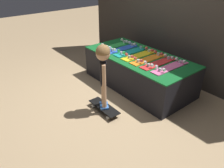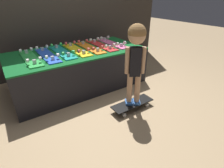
{
  "view_description": "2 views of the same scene",
  "coord_description": "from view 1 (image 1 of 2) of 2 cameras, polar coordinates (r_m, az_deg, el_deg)",
  "views": [
    {
      "loc": [
        2.63,
        -2.07,
        2.11
      ],
      "look_at": [
        0.08,
        -0.03,
        0.29
      ],
      "focal_mm": 35.0,
      "sensor_mm": 36.0,
      "label": 1
    },
    {
      "loc": [
        -1.04,
        -1.85,
        1.41
      ],
      "look_at": [
        0.17,
        -0.05,
        0.28
      ],
      "focal_mm": 28.0,
      "sensor_mm": 36.0,
      "label": 2
    }
  ],
  "objects": [
    {
      "name": "skateboard_teal_on_rack",
      "position": [
        4.25,
        5.11,
        8.56
      ],
      "size": [
        0.18,
        0.78,
        0.09
      ],
      "color": "teal",
      "rests_on": "display_rack"
    },
    {
      "name": "child",
      "position": [
        3.17,
        -2.3,
        4.91
      ],
      "size": [
        0.23,
        0.21,
        1.03
      ],
      "rotation": [
        0.0,
        0.0,
        -0.55
      ],
      "color": "#3870C6",
      "rests_on": "skateboard_on_floor"
    },
    {
      "name": "skateboard_orange_on_rack",
      "position": [
        3.94,
        9.53,
        6.58
      ],
      "size": [
        0.18,
        0.78,
        0.09
      ],
      "color": "orange",
      "rests_on": "display_rack"
    },
    {
      "name": "skateboard_on_floor",
      "position": [
        3.54,
        -2.07,
        -6.12
      ],
      "size": [
        0.6,
        0.2,
        0.09
      ],
      "color": "black",
      "rests_on": "ground_plane"
    },
    {
      "name": "skateboard_yellow_on_rack",
      "position": [
        4.09,
        7.2,
        7.6
      ],
      "size": [
        0.18,
        0.78,
        0.09
      ],
      "color": "yellow",
      "rests_on": "display_rack"
    },
    {
      "name": "ground_plane",
      "position": [
        3.96,
        -0.44,
        -3.15
      ],
      "size": [
        16.0,
        16.0,
        0.0
      ],
      "primitive_type": "plane",
      "color": "tan"
    },
    {
      "name": "skateboard_red_on_rack",
      "position": [
        3.81,
        12.14,
        5.52
      ],
      "size": [
        0.18,
        0.78,
        0.09
      ],
      "color": "red",
      "rests_on": "display_rack"
    },
    {
      "name": "skateboard_green_on_rack",
      "position": [
        4.56,
        0.75,
        10.08
      ],
      "size": [
        0.18,
        0.78,
        0.09
      ],
      "color": "green",
      "rests_on": "display_rack"
    },
    {
      "name": "skateboard_blue_on_rack",
      "position": [
        4.4,
        2.77,
        9.33
      ],
      "size": [
        0.18,
        0.78,
        0.09
      ],
      "color": "blue",
      "rests_on": "display_rack"
    },
    {
      "name": "display_rack",
      "position": [
        4.22,
        6.86,
        3.5
      ],
      "size": [
        2.1,
        1.02,
        0.61
      ],
      "color": "black",
      "rests_on": "ground_plane"
    },
    {
      "name": "back_wall",
      "position": [
        4.53,
        15.74,
        18.09
      ],
      "size": [
        4.79,
        0.1,
        2.65
      ],
      "color": "#332D28",
      "rests_on": "ground_plane"
    },
    {
      "name": "skateboard_pink_on_rack",
      "position": [
        3.7,
        14.99,
        4.39
      ],
      "size": [
        0.18,
        0.78,
        0.09
      ],
      "color": "pink",
      "rests_on": "display_rack"
    }
  ]
}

